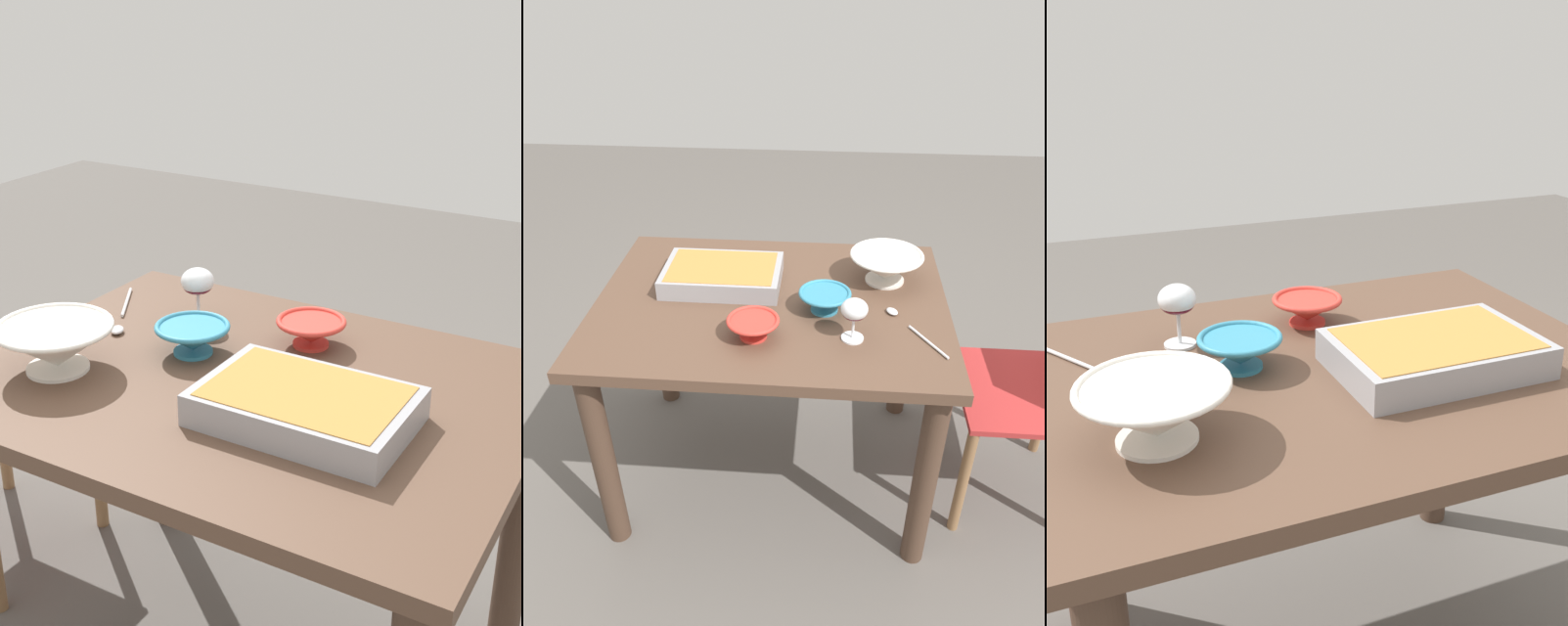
{
  "view_description": "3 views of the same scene",
  "coord_description": "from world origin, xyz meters",
  "views": [
    {
      "loc": [
        -0.77,
        1.3,
        1.54
      ],
      "look_at": [
        0.05,
        -0.14,
        0.84
      ],
      "focal_mm": 48.05,
      "sensor_mm": 36.0,
      "label": 1
    },
    {
      "loc": [
        0.17,
        -1.62,
        1.75
      ],
      "look_at": [
        0.05,
        -0.14,
        0.8
      ],
      "focal_mm": 33.79,
      "sensor_mm": 36.0,
      "label": 2
    },
    {
      "loc": [
        0.52,
        1.15,
        1.36
      ],
      "look_at": [
        0.01,
        -0.11,
        0.83
      ],
      "focal_mm": 40.94,
      "sensor_mm": 36.0,
      "label": 3
    }
  ],
  "objects": [
    {
      "name": "small_bowl",
      "position": [
        0.17,
        -0.05,
        0.8
      ],
      "size": [
        0.16,
        0.16,
        0.07
      ],
      "color": "teal",
      "rests_on": "dining_table"
    },
    {
      "name": "serving_spoon",
      "position": [
        0.42,
        -0.11,
        0.76
      ],
      "size": [
        0.17,
        0.26,
        0.01
      ],
      "color": "silver",
      "rests_on": "dining_table"
    },
    {
      "name": "serving_bowl",
      "position": [
        -0.03,
        -0.21,
        0.79
      ],
      "size": [
        0.16,
        0.16,
        0.06
      ],
      "color": "red",
      "rests_on": "dining_table"
    },
    {
      "name": "mixing_bowl",
      "position": [
        0.37,
        0.16,
        0.81
      ],
      "size": [
        0.25,
        0.25,
        0.1
      ],
      "color": "white",
      "rests_on": "dining_table"
    },
    {
      "name": "dining_table",
      "position": [
        0.0,
        0.0,
        0.62
      ],
      "size": [
        1.13,
        0.86,
        0.76
      ],
      "color": "brown",
      "rests_on": "ground_plane"
    },
    {
      "name": "wine_glass",
      "position": [
        0.26,
        -0.2,
        0.85
      ],
      "size": [
        0.08,
        0.08,
        0.13
      ],
      "color": "white",
      "rests_on": "dining_table"
    },
    {
      "name": "casserole_dish",
      "position": [
        -0.17,
        0.09,
        0.79
      ],
      "size": [
        0.39,
        0.26,
        0.07
      ],
      "color": "#99999E",
      "rests_on": "dining_table"
    }
  ]
}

